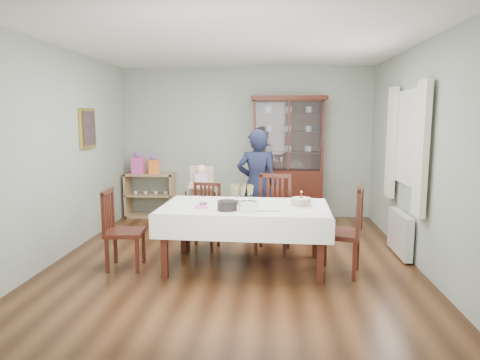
# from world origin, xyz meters

# --- Properties ---
(floor) EXTENTS (5.00, 5.00, 0.00)m
(floor) POSITION_xyz_m (0.00, 0.00, 0.00)
(floor) COLOR #593319
(floor) RESTS_ON ground
(room_shell) EXTENTS (5.00, 5.00, 5.00)m
(room_shell) POSITION_xyz_m (0.00, 0.53, 1.70)
(room_shell) COLOR #9EAA99
(room_shell) RESTS_ON floor
(dining_table) EXTENTS (2.04, 1.22, 0.76)m
(dining_table) POSITION_xyz_m (0.15, -0.29, 0.38)
(dining_table) COLOR #471A11
(dining_table) RESTS_ON floor
(china_cabinet) EXTENTS (1.30, 0.48, 2.18)m
(china_cabinet) POSITION_xyz_m (0.75, 2.26, 1.12)
(china_cabinet) COLOR #471A11
(china_cabinet) RESTS_ON floor
(sideboard) EXTENTS (0.90, 0.38, 0.80)m
(sideboard) POSITION_xyz_m (-1.75, 2.28, 0.40)
(sideboard) COLOR tan
(sideboard) RESTS_ON floor
(picture_frame) EXTENTS (0.04, 0.48, 0.58)m
(picture_frame) POSITION_xyz_m (-2.22, 0.80, 1.65)
(picture_frame) COLOR gold
(picture_frame) RESTS_ON room_shell
(window) EXTENTS (0.04, 1.02, 1.22)m
(window) POSITION_xyz_m (2.22, 0.30, 1.55)
(window) COLOR white
(window) RESTS_ON room_shell
(curtain_left) EXTENTS (0.07, 0.30, 1.55)m
(curtain_left) POSITION_xyz_m (2.16, -0.32, 1.45)
(curtain_left) COLOR silver
(curtain_left) RESTS_ON room_shell
(curtain_right) EXTENTS (0.07, 0.30, 1.55)m
(curtain_right) POSITION_xyz_m (2.16, 0.92, 1.45)
(curtain_right) COLOR silver
(curtain_right) RESTS_ON room_shell
(radiator) EXTENTS (0.10, 0.80, 0.55)m
(radiator) POSITION_xyz_m (2.16, 0.30, 0.30)
(radiator) COLOR white
(radiator) RESTS_ON floor
(chair_far_left) EXTENTS (0.46, 0.46, 0.90)m
(chair_far_left) POSITION_xyz_m (-0.46, 0.40, 0.27)
(chair_far_left) COLOR #471A11
(chair_far_left) RESTS_ON floor
(chair_far_right) EXTENTS (0.53, 0.53, 1.04)m
(chair_far_right) POSITION_xyz_m (0.49, 0.34, 0.31)
(chair_far_right) COLOR #471A11
(chair_far_right) RESTS_ON floor
(chair_end_left) EXTENTS (0.46, 0.46, 0.96)m
(chair_end_left) POSITION_xyz_m (-1.30, -0.43, 0.28)
(chair_end_left) COLOR #471A11
(chair_end_left) RESTS_ON floor
(chair_end_right) EXTENTS (0.58, 0.58, 1.04)m
(chair_end_right) POSITION_xyz_m (1.28, -0.44, 0.31)
(chair_end_right) COLOR #471A11
(chair_end_right) RESTS_ON floor
(woman) EXTENTS (0.60, 0.39, 1.64)m
(woman) POSITION_xyz_m (0.25, 1.00, 0.82)
(woman) COLOR black
(woman) RESTS_ON floor
(high_chair) EXTENTS (0.54, 0.54, 1.09)m
(high_chair) POSITION_xyz_m (-0.60, 1.10, 0.43)
(high_chair) COLOR black
(high_chair) RESTS_ON floor
(champagne_tray) EXTENTS (0.39, 0.39, 0.23)m
(champagne_tray) POSITION_xyz_m (0.11, -0.19, 0.84)
(champagne_tray) COLOR silver
(champagne_tray) RESTS_ON dining_table
(birthday_cake) EXTENTS (0.27, 0.27, 0.19)m
(birthday_cake) POSITION_xyz_m (0.82, -0.28, 0.81)
(birthday_cake) COLOR white
(birthday_cake) RESTS_ON dining_table
(plate_stack_dark) EXTENTS (0.24, 0.24, 0.11)m
(plate_stack_dark) POSITION_xyz_m (-0.03, -0.55, 0.81)
(plate_stack_dark) COLOR black
(plate_stack_dark) RESTS_ON dining_table
(plate_stack_white) EXTENTS (0.26, 0.26, 0.09)m
(plate_stack_white) POSITION_xyz_m (0.21, -0.60, 0.81)
(plate_stack_white) COLOR white
(plate_stack_white) RESTS_ON dining_table
(napkin_stack) EXTENTS (0.17, 0.17, 0.02)m
(napkin_stack) POSITION_xyz_m (-0.35, -0.44, 0.77)
(napkin_stack) COLOR #E655B5
(napkin_stack) RESTS_ON dining_table
(cutlery) EXTENTS (0.12, 0.17, 0.01)m
(cutlery) POSITION_xyz_m (-0.40, -0.25, 0.77)
(cutlery) COLOR silver
(cutlery) RESTS_ON dining_table
(cake_knife) EXTENTS (0.27, 0.03, 0.01)m
(cake_knife) POSITION_xyz_m (0.43, -0.60, 0.77)
(cake_knife) COLOR silver
(cake_knife) RESTS_ON dining_table
(gift_bag_pink) EXTENTS (0.23, 0.16, 0.41)m
(gift_bag_pink) POSITION_xyz_m (-1.96, 2.26, 0.98)
(gift_bag_pink) COLOR #E655B5
(gift_bag_pink) RESTS_ON sideboard
(gift_bag_orange) EXTENTS (0.23, 0.19, 0.35)m
(gift_bag_orange) POSITION_xyz_m (-1.67, 2.26, 0.96)
(gift_bag_orange) COLOR orange
(gift_bag_orange) RESTS_ON sideboard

